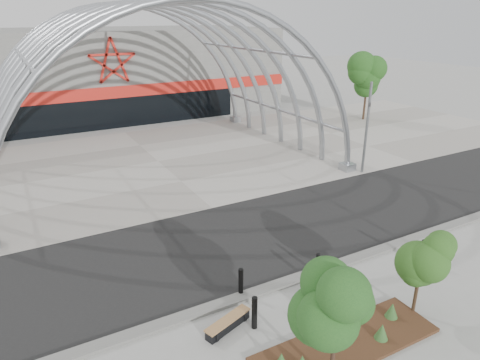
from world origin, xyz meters
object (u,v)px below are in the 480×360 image
object	(u,v)px
street_tree_1	(424,249)
bench_0	(228,324)
street_tree_0	(338,305)
bollard_2	(324,278)
signal_pole	(367,127)
bench_1	(322,297)

from	to	relation	value
street_tree_1	bench_0	world-z (taller)	street_tree_1
street_tree_0	bollard_2	distance (m)	4.74
street_tree_1	street_tree_0	bearing A→B (deg)	-166.92
signal_pole	street_tree_0	xyz separation A→B (m)	(-12.60, -11.96, -0.32)
bench_1	street_tree_0	bearing A→B (deg)	-125.69
signal_pole	street_tree_1	world-z (taller)	signal_pole
signal_pole	bollard_2	bearing A→B (deg)	-139.59
street_tree_0	bollard_2	world-z (taller)	street_tree_0
street_tree_1	bollard_2	distance (m)	3.58
street_tree_0	street_tree_1	size ratio (longest dim) A/B	1.07
street_tree_0	bench_1	bearing A→B (deg)	54.31
street_tree_1	bench_1	xyz separation A→B (m)	(-2.28, 1.93, -2.27)
street_tree_1	bollard_2	bearing A→B (deg)	127.86
bench_1	bollard_2	size ratio (longest dim) A/B	1.74
signal_pole	street_tree_1	bearing A→B (deg)	-126.84
street_tree_1	bench_1	world-z (taller)	street_tree_1
street_tree_0	street_tree_1	world-z (taller)	street_tree_0
signal_pole	bench_1	world-z (taller)	signal_pole
street_tree_0	signal_pole	bearing A→B (deg)	43.52
street_tree_1	bench_0	bearing A→B (deg)	158.22
bench_1	street_tree_1	bearing A→B (deg)	-40.18
street_tree_0	bollard_2	xyz separation A→B (m)	(2.55, 3.41, -2.09)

